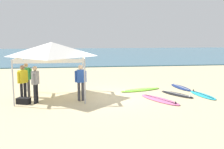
{
  "coord_description": "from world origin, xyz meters",
  "views": [
    {
      "loc": [
        -1.64,
        -13.01,
        3.08
      ],
      "look_at": [
        0.29,
        0.96,
        1.0
      ],
      "focal_mm": 42.86,
      "sensor_mm": 36.0,
      "label": 1
    }
  ],
  "objects": [
    {
      "name": "person_blue",
      "position": [
        -1.41,
        -0.55,
        0.99
      ],
      "size": [
        0.55,
        0.25,
        1.71
      ],
      "color": "#383842",
      "rests_on": "ground"
    },
    {
      "name": "surfboard_pink",
      "position": [
        2.31,
        -1.0,
        0.04
      ],
      "size": [
        1.7,
        2.62,
        0.19
      ],
      "color": "pink",
      "rests_on": "ground"
    },
    {
      "name": "gear_bag_near_tent",
      "position": [
        -4.0,
        -0.81,
        0.14
      ],
      "size": [
        0.68,
        0.52,
        0.28
      ],
      "primitive_type": "cube",
      "rotation": [
        0.0,
        0.0,
        2.77
      ],
      "color": "black",
      "rests_on": "ground"
    },
    {
      "name": "surfboard_black",
      "position": [
        3.57,
        0.0,
        0.04
      ],
      "size": [
        1.45,
        2.12,
        0.19
      ],
      "color": "black",
      "rests_on": "ground"
    },
    {
      "name": "sea",
      "position": [
        0.0,
        30.57,
        0.05
      ],
      "size": [
        80.0,
        36.0,
        0.1
      ],
      "primitive_type": "cube",
      "color": "#386B84",
      "rests_on": "ground"
    },
    {
      "name": "surfboard_cyan",
      "position": [
        4.8,
        -0.35,
        0.04
      ],
      "size": [
        0.82,
        2.18,
        0.19
      ],
      "color": "#23B2CC",
      "rests_on": "ground"
    },
    {
      "name": "person_green",
      "position": [
        -4.07,
        0.61,
        0.99
      ],
      "size": [
        0.55,
        0.25,
        1.71
      ],
      "color": "#2D2D33",
      "rests_on": "ground"
    },
    {
      "name": "ground_plane",
      "position": [
        0.0,
        0.0,
        0.0
      ],
      "size": [
        80.0,
        80.0,
        0.0
      ],
      "primitive_type": "plane",
      "color": "beige"
    },
    {
      "name": "canopy_tent",
      "position": [
        -2.78,
        0.4,
        2.39
      ],
      "size": [
        3.22,
        3.22,
        2.75
      ],
      "color": "#B7B7BC",
      "rests_on": "ground"
    },
    {
      "name": "surfboard_lime",
      "position": [
        1.97,
        1.39,
        0.04
      ],
      "size": [
        2.59,
        1.45,
        0.19
      ],
      "color": "#7AD12D",
      "rests_on": "ground"
    },
    {
      "name": "surfboard_navy",
      "position": [
        4.49,
        1.76,
        0.04
      ],
      "size": [
        0.8,
        2.2,
        0.19
      ],
      "color": "navy",
      "rests_on": "ground"
    },
    {
      "name": "person_grey",
      "position": [
        -3.45,
        -0.74,
        0.99
      ],
      "size": [
        0.33,
        0.52,
        1.71
      ],
      "color": "black",
      "rests_on": "ground"
    },
    {
      "name": "person_yellow",
      "position": [
        -4.08,
        -0.32,
        0.99
      ],
      "size": [
        0.43,
        0.41,
        1.71
      ],
      "color": "black",
      "rests_on": "ground"
    }
  ]
}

